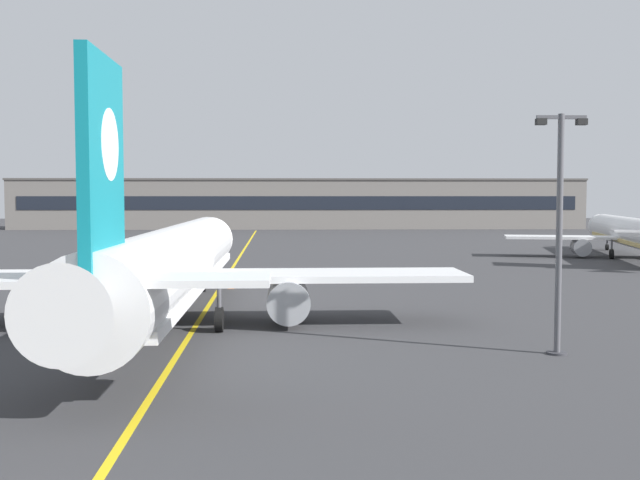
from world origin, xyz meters
TOP-DOWN VIEW (x-y plane):
  - ground_plane at (0.00, 0.00)m, footprint 400.00×400.00m
  - taxiway_centreline at (0.00, 30.00)m, footprint 4.40×179.96m
  - airliner_foreground at (-0.72, 10.35)m, footprint 32.08×41.45m
  - airliner_background at (43.49, 52.73)m, footprint 27.54×35.10m
  - apron_lamp_post at (17.56, 2.58)m, footprint 2.24×0.90m
  - safety_cone_by_nose_gear at (0.97, 26.64)m, footprint 0.44×0.44m
  - terminal_building at (6.61, 130.33)m, footprint 120.41×12.40m

SIDE VIEW (x-z plane):
  - ground_plane at x=0.00m, z-range 0.00..0.00m
  - taxiway_centreline at x=0.00m, z-range 0.00..0.01m
  - safety_cone_by_nose_gear at x=0.97m, z-range -0.02..0.53m
  - airliner_background at x=43.49m, z-range -2.09..7.84m
  - airliner_foreground at x=-0.72m, z-range -2.46..9.19m
  - terminal_building at x=6.61m, z-range 0.01..10.60m
  - apron_lamp_post at x=17.56m, z-range 0.29..10.95m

